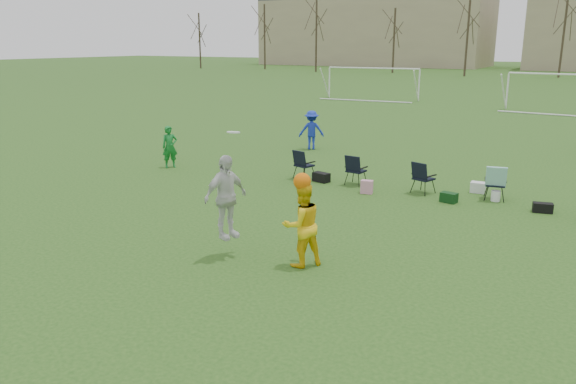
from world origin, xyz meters
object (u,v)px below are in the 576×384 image
Objects in this scene: fielder_green_near at (170,147)px; center_contest at (268,211)px; goal_left at (373,74)px; goal_mid at (568,82)px; fielder_blue at (311,130)px.

fielder_green_near is 9.78m from center_contest.
goal_mid is at bearing -13.13° from goal_left.
center_contest is (7.85, -5.83, 0.33)m from fielder_green_near.
fielder_green_near is 0.20× the size of goal_left.
center_contest is at bearing 81.97° from fielder_blue.
center_contest reaches higher than goal_mid.
center_contest is (5.12, -11.56, 0.27)m from fielder_blue.
goal_mid is at bearing 84.47° from center_contest.
fielder_blue is (2.72, 5.73, 0.06)m from fielder_green_near.
goal_mid is (3.00, 30.92, 0.84)m from center_contest.
goal_left is 1.00× the size of goal_mid.
center_contest is 31.07m from goal_mid.
center_contest is 0.36× the size of goal_mid.
fielder_blue is 22.18m from goal_left.
fielder_blue is 21.02m from goal_mid.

